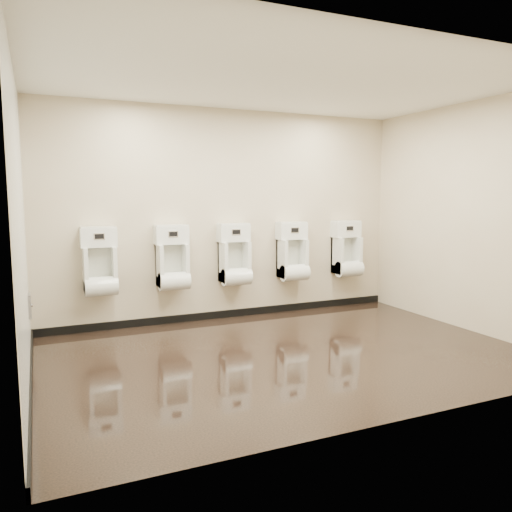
{
  "coord_description": "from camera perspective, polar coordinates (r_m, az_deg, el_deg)",
  "views": [
    {
      "loc": [
        -2.38,
        -4.55,
        1.67
      ],
      "look_at": [
        -0.12,
        0.55,
        0.99
      ],
      "focal_mm": 35.0,
      "sensor_mm": 36.0,
      "label": 1
    }
  ],
  "objects": [
    {
      "name": "right_wall",
      "position": [
        6.68,
        23.19,
        4.09
      ],
      "size": [
        0.02,
        3.5,
        2.8
      ],
      "primitive_type": "cube",
      "color": "beige",
      "rests_on": "ground"
    },
    {
      "name": "skirting_back",
      "position": [
        6.92,
        -3.06,
        -6.58
      ],
      "size": [
        5.0,
        0.02,
        0.1
      ],
      "primitive_type": "cube",
      "color": "black",
      "rests_on": "ground"
    },
    {
      "name": "tile_overlay_left",
      "position": [
        4.56,
        -25.3,
        2.9
      ],
      "size": [
        0.01,
        3.5,
        2.8
      ],
      "primitive_type": "cube",
      "color": "white",
      "rests_on": "ground"
    },
    {
      "name": "left_wall",
      "position": [
        4.56,
        -25.36,
        2.9
      ],
      "size": [
        0.02,
        3.5,
        2.8
      ],
      "primitive_type": "cube",
      "color": "beige",
      "rests_on": "ground"
    },
    {
      "name": "urinal_1",
      "position": [
        6.41,
        -9.51,
        -0.73
      ],
      "size": [
        0.43,
        0.32,
        0.81
      ],
      "color": "white",
      "rests_on": "back_wall"
    },
    {
      "name": "access_panel",
      "position": [
        5.87,
        -24.44,
        -5.16
      ],
      "size": [
        0.04,
        0.25,
        0.25
      ],
      "color": "#9E9EA3",
      "rests_on": "left_wall"
    },
    {
      "name": "ground",
      "position": [
        5.4,
        3.63,
        -11.06
      ],
      "size": [
        5.0,
        3.5,
        0.0
      ],
      "primitive_type": "cube",
      "color": "black",
      "rests_on": "ground"
    },
    {
      "name": "back_wall",
      "position": [
        6.74,
        -3.17,
        4.66
      ],
      "size": [
        5.0,
        0.02,
        2.8
      ],
      "primitive_type": "cube",
      "color": "beige",
      "rests_on": "ground"
    },
    {
      "name": "urinal_0",
      "position": [
        6.25,
        -17.41,
        -1.15
      ],
      "size": [
        0.43,
        0.32,
        0.81
      ],
      "color": "white",
      "rests_on": "back_wall"
    },
    {
      "name": "front_wall",
      "position": [
        3.68,
        16.44,
        2.47
      ],
      "size": [
        5.0,
        0.02,
        2.8
      ],
      "primitive_type": "cube",
      "color": "beige",
      "rests_on": "ground"
    },
    {
      "name": "urinal_4",
      "position": [
        7.5,
        10.36,
        0.36
      ],
      "size": [
        0.43,
        0.32,
        0.81
      ],
      "color": "white",
      "rests_on": "back_wall"
    },
    {
      "name": "urinal_3",
      "position": [
        7.03,
        4.22,
        0.02
      ],
      "size": [
        0.43,
        0.32,
        0.81
      ],
      "color": "white",
      "rests_on": "back_wall"
    },
    {
      "name": "skirting_left",
      "position": [
        4.83,
        -24.36,
        -13.26
      ],
      "size": [
        0.02,
        3.5,
        0.1
      ],
      "primitive_type": "cube",
      "color": "black",
      "rests_on": "ground"
    },
    {
      "name": "urinal_2",
      "position": [
        6.67,
        -2.45,
        -0.34
      ],
      "size": [
        0.43,
        0.32,
        0.81
      ],
      "color": "white",
      "rests_on": "back_wall"
    },
    {
      "name": "ceiling",
      "position": [
        5.26,
        3.88,
        19.36
      ],
      "size": [
        5.0,
        3.5,
        0.0
      ],
      "primitive_type": "cube",
      "color": "white"
    }
  ]
}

